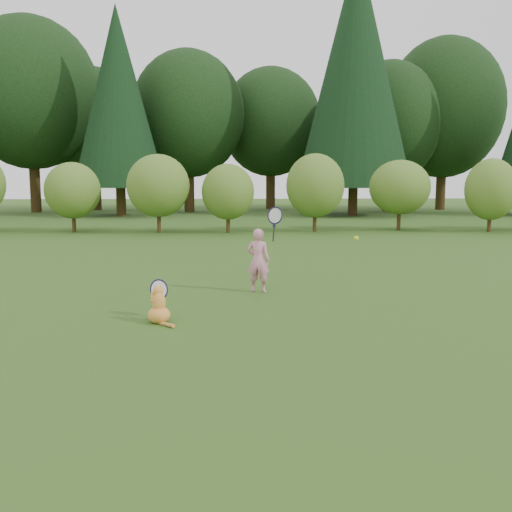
{
  "coord_description": "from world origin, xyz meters",
  "views": [
    {
      "loc": [
        -0.22,
        -8.1,
        1.89
      ],
      "look_at": [
        0.2,
        0.8,
        0.7
      ],
      "focal_mm": 40.0,
      "sensor_mm": 36.0,
      "label": 1
    }
  ],
  "objects": [
    {
      "name": "child",
      "position": [
        0.28,
        1.42,
        0.57
      ],
      "size": [
        0.65,
        0.46,
        1.62
      ],
      "rotation": [
        0.0,
        0.0,
        2.82
      ],
      "color": "pink",
      "rests_on": "ground"
    },
    {
      "name": "ground",
      "position": [
        0.0,
        0.0,
        0.0
      ],
      "size": [
        100.0,
        100.0,
        0.0
      ],
      "primitive_type": "plane",
      "color": "#294C15",
      "rests_on": "ground"
    },
    {
      "name": "tennis_ball",
      "position": [
        1.65,
        0.14,
        1.04
      ],
      "size": [
        0.07,
        0.07,
        0.07
      ],
      "color": "yellow",
      "rests_on": "ground"
    },
    {
      "name": "woodland_backdrop",
      "position": [
        0.0,
        23.0,
        7.5
      ],
      "size": [
        48.0,
        10.0,
        15.0
      ],
      "primitive_type": null,
      "color": "black",
      "rests_on": "ground"
    },
    {
      "name": "cat",
      "position": [
        -1.17,
        -0.6,
        0.26
      ],
      "size": [
        0.47,
        0.75,
        0.69
      ],
      "rotation": [
        0.0,
        0.0,
        0.3
      ],
      "color": "orange",
      "rests_on": "ground"
    },
    {
      "name": "shrub_row",
      "position": [
        0.0,
        13.0,
        1.4
      ],
      "size": [
        28.0,
        3.0,
        2.8
      ],
      "primitive_type": null,
      "color": "olive",
      "rests_on": "ground"
    }
  ]
}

